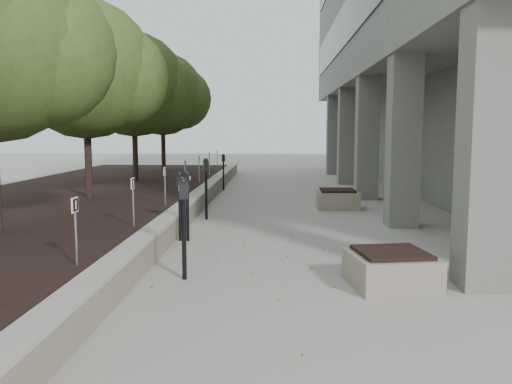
# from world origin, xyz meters

# --- Properties ---
(ground) EXTENTS (90.00, 90.00, 0.00)m
(ground) POSITION_xyz_m (0.00, 0.00, 0.00)
(ground) COLOR #9D9891
(ground) RESTS_ON ground
(retaining_wall) EXTENTS (0.39, 26.00, 0.50)m
(retaining_wall) POSITION_xyz_m (-1.82, 9.00, 0.25)
(retaining_wall) COLOR gray
(retaining_wall) RESTS_ON ground
(planting_bed) EXTENTS (7.00, 26.00, 0.40)m
(planting_bed) POSITION_xyz_m (-5.50, 9.00, 0.20)
(planting_bed) COLOR black
(planting_bed) RESTS_ON ground
(crabapple_tree_3) EXTENTS (4.60, 4.00, 5.44)m
(crabapple_tree_3) POSITION_xyz_m (-4.80, 8.00, 3.12)
(crabapple_tree_3) COLOR #344F1E
(crabapple_tree_3) RESTS_ON planting_bed
(crabapple_tree_4) EXTENTS (4.60, 4.00, 5.44)m
(crabapple_tree_4) POSITION_xyz_m (-4.80, 13.00, 3.12)
(crabapple_tree_4) COLOR #344F1E
(crabapple_tree_4) RESTS_ON planting_bed
(crabapple_tree_5) EXTENTS (4.60, 4.00, 5.44)m
(crabapple_tree_5) POSITION_xyz_m (-4.80, 18.00, 3.12)
(crabapple_tree_5) COLOR #344F1E
(crabapple_tree_5) RESTS_ON planting_bed
(parking_sign_2) EXTENTS (0.04, 0.22, 0.96)m
(parking_sign_2) POSITION_xyz_m (-2.35, 0.50, 0.88)
(parking_sign_2) COLOR black
(parking_sign_2) RESTS_ON planting_bed
(parking_sign_3) EXTENTS (0.04, 0.22, 0.96)m
(parking_sign_3) POSITION_xyz_m (-2.35, 3.50, 0.88)
(parking_sign_3) COLOR black
(parking_sign_3) RESTS_ON planting_bed
(parking_sign_4) EXTENTS (0.04, 0.22, 0.96)m
(parking_sign_4) POSITION_xyz_m (-2.35, 6.50, 0.88)
(parking_sign_4) COLOR black
(parking_sign_4) RESTS_ON planting_bed
(parking_sign_5) EXTENTS (0.04, 0.22, 0.96)m
(parking_sign_5) POSITION_xyz_m (-2.35, 9.50, 0.88)
(parking_sign_5) COLOR black
(parking_sign_5) RESTS_ON planting_bed
(parking_sign_6) EXTENTS (0.04, 0.22, 0.96)m
(parking_sign_6) POSITION_xyz_m (-2.35, 12.50, 0.88)
(parking_sign_6) COLOR black
(parking_sign_6) RESTS_ON planting_bed
(parking_sign_7) EXTENTS (0.04, 0.22, 0.96)m
(parking_sign_7) POSITION_xyz_m (-2.35, 15.50, 0.88)
(parking_sign_7) COLOR black
(parking_sign_7) RESTS_ON planting_bed
(parking_sign_8) EXTENTS (0.04, 0.22, 0.96)m
(parking_sign_8) POSITION_xyz_m (-2.35, 18.50, 0.88)
(parking_sign_8) COLOR black
(parking_sign_8) RESTS_ON planting_bed
(parking_meter_1) EXTENTS (0.18, 0.15, 1.57)m
(parking_meter_1) POSITION_xyz_m (-0.98, 1.26, 0.78)
(parking_meter_1) COLOR black
(parking_meter_1) RESTS_ON ground
(parking_meter_2) EXTENTS (0.16, 0.13, 1.43)m
(parking_meter_2) POSITION_xyz_m (-1.55, 4.11, 0.72)
(parking_meter_2) COLOR black
(parking_meter_2) RESTS_ON ground
(parking_meter_3) EXTENTS (0.17, 0.14, 1.45)m
(parking_meter_3) POSITION_xyz_m (-1.39, 4.10, 0.73)
(parking_meter_3) COLOR black
(parking_meter_3) RESTS_ON ground
(parking_meter_4) EXTENTS (0.18, 0.15, 1.57)m
(parking_meter_4) POSITION_xyz_m (-1.35, 6.77, 0.79)
(parking_meter_4) COLOR black
(parking_meter_4) RESTS_ON ground
(parking_meter_5) EXTENTS (0.16, 0.13, 1.38)m
(parking_meter_5) POSITION_xyz_m (-1.55, 13.33, 0.69)
(parking_meter_5) COLOR black
(parking_meter_5) RESTS_ON ground
(planter_front) EXTENTS (1.32, 1.32, 0.53)m
(planter_front) POSITION_xyz_m (2.10, 1.00, 0.27)
(planter_front) COLOR gray
(planter_front) RESTS_ON ground
(planter_back) EXTENTS (1.20, 1.20, 0.55)m
(planter_back) POSITION_xyz_m (2.23, 8.89, 0.28)
(planter_back) COLOR gray
(planter_back) RESTS_ON ground
(berry_scatter) EXTENTS (3.30, 14.10, 0.02)m
(berry_scatter) POSITION_xyz_m (-0.10, 5.00, 0.01)
(berry_scatter) COLOR #95220A
(berry_scatter) RESTS_ON ground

